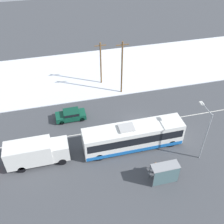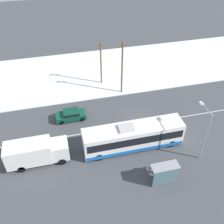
% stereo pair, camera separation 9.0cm
% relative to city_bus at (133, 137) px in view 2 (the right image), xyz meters
% --- Properties ---
extents(ground_plane, '(120.00, 120.00, 0.00)m').
position_rel_city_bus_xyz_m(ground_plane, '(1.93, 3.67, -1.68)').
color(ground_plane, '#424449').
extents(snow_lot, '(80.00, 15.63, 0.12)m').
position_rel_city_bus_xyz_m(snow_lot, '(1.93, 18.48, -1.62)').
color(snow_lot, silver).
rests_on(snow_lot, ground_plane).
extents(lane_marking_center, '(60.00, 0.12, 0.00)m').
position_rel_city_bus_xyz_m(lane_marking_center, '(1.93, 3.67, -1.68)').
color(lane_marking_center, silver).
rests_on(lane_marking_center, ground_plane).
extents(city_bus, '(12.05, 2.57, 3.44)m').
position_rel_city_bus_xyz_m(city_bus, '(0.00, 0.00, 0.00)').
color(city_bus, white).
rests_on(city_bus, ground_plane).
extents(box_truck, '(6.98, 2.30, 3.05)m').
position_rel_city_bus_xyz_m(box_truck, '(-11.36, 0.28, 0.01)').
color(box_truck, silver).
rests_on(box_truck, ground_plane).
extents(sedan_car, '(4.06, 1.80, 1.41)m').
position_rel_city_bus_xyz_m(sedan_car, '(-6.69, 6.95, -0.90)').
color(sedan_car, '#0F4733').
rests_on(sedan_car, ground_plane).
extents(pedestrian_at_stop, '(0.63, 0.28, 1.76)m').
position_rel_city_bus_xyz_m(pedestrian_at_stop, '(1.14, -4.43, -0.60)').
color(pedestrian_at_stop, '#23232D').
rests_on(pedestrian_at_stop, ground_plane).
extents(bus_shelter, '(2.95, 1.20, 2.40)m').
position_rel_city_bus_xyz_m(bus_shelter, '(1.71, -5.83, -0.00)').
color(bus_shelter, gray).
rests_on(bus_shelter, ground_plane).
extents(streetlamp, '(0.36, 2.57, 6.68)m').
position_rel_city_bus_xyz_m(streetlamp, '(7.09, -3.10, 2.60)').
color(streetlamp, '#9EA3A8').
rests_on(streetlamp, ground_plane).
extents(utility_pole_roadside, '(1.80, 0.24, 8.51)m').
position_rel_city_bus_xyz_m(utility_pole_roadside, '(1.72, 11.44, 2.77)').
color(utility_pole_roadside, brown).
rests_on(utility_pole_roadside, ground_plane).
extents(utility_pole_snowlot, '(1.80, 0.24, 7.15)m').
position_rel_city_bus_xyz_m(utility_pole_snowlot, '(-0.75, 14.80, 2.08)').
color(utility_pole_snowlot, brown).
rests_on(utility_pole_snowlot, ground_plane).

